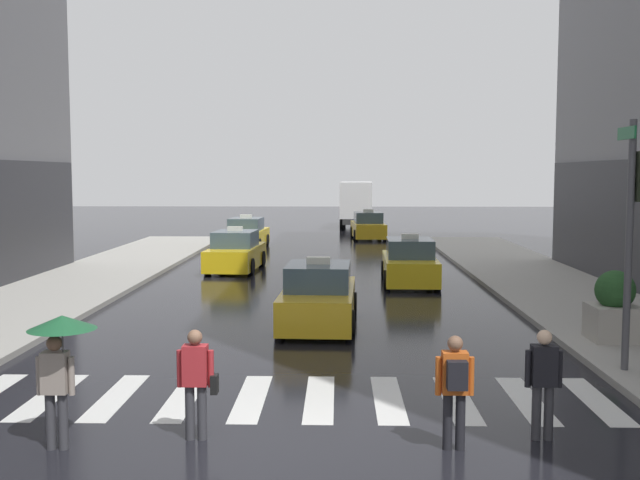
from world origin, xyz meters
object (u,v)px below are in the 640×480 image
(taxi_third, at_px, (236,253))
(taxi_lead, at_px, (319,298))
(box_truck, at_px, (356,203))
(pedestrian_with_backpack, at_px, (455,384))
(taxi_second, at_px, (410,264))
(planter_near_corner, at_px, (614,309))
(pedestrian_with_umbrella, at_px, (60,345))
(pedestrian_plain_coat, at_px, (543,378))
(taxi_fourth, at_px, (246,235))
(traffic_light_pole, at_px, (636,209))
(taxi_fifth, at_px, (368,227))
(pedestrian_with_handbag, at_px, (196,378))

(taxi_third, bearing_deg, taxi_lead, -71.56)
(box_truck, height_order, pedestrian_with_backpack, box_truck)
(taxi_second, xyz_separation_m, planter_near_corner, (3.73, -9.62, 0.15))
(taxi_second, height_order, box_truck, box_truck)
(taxi_lead, xyz_separation_m, pedestrian_with_umbrella, (-3.43, -8.79, 0.79))
(taxi_second, relative_size, taxi_third, 0.99)
(taxi_lead, bearing_deg, pedestrian_plain_coat, -66.82)
(pedestrian_with_umbrella, xyz_separation_m, pedestrian_with_backpack, (5.59, 0.09, -0.54))
(taxi_lead, height_order, taxi_fourth, same)
(traffic_light_pole, xyz_separation_m, taxi_fourth, (-10.48, 24.67, -2.53))
(pedestrian_plain_coat, distance_m, planter_near_corner, 6.89)
(taxi_second, height_order, pedestrian_with_backpack, taxi_second)
(taxi_fifth, height_order, pedestrian_with_umbrella, pedestrian_with_umbrella)
(pedestrian_with_handbag, bearing_deg, taxi_second, 73.64)
(taxi_lead, bearing_deg, taxi_third, 108.44)
(taxi_fourth, xyz_separation_m, taxi_fifth, (6.64, 6.10, 0.00))
(traffic_light_pole, xyz_separation_m, taxi_fifth, (-3.84, 30.77, -2.53))
(pedestrian_with_backpack, distance_m, pedestrian_plain_coat, 1.45)
(traffic_light_pole, height_order, taxi_fifth, traffic_light_pole)
(taxi_lead, xyz_separation_m, taxi_second, (3.06, 7.45, 0.00))
(taxi_lead, height_order, pedestrian_plain_coat, taxi_lead)
(taxi_fourth, xyz_separation_m, pedestrian_with_backpack, (6.48, -28.60, 0.25))
(pedestrian_with_backpack, bearing_deg, taxi_fourth, 102.77)
(planter_near_corner, bearing_deg, pedestrian_with_umbrella, -147.05)
(pedestrian_with_handbag, bearing_deg, taxi_third, 96.14)
(taxi_fourth, bearing_deg, pedestrian_with_handbag, -84.45)
(pedestrian_with_handbag, height_order, planter_near_corner, planter_near_corner)
(traffic_light_pole, xyz_separation_m, pedestrian_with_umbrella, (-9.58, -4.02, -1.74))
(taxi_fifth, relative_size, planter_near_corner, 2.89)
(taxi_lead, xyz_separation_m, box_truck, (1.82, 34.97, 1.13))
(pedestrian_with_handbag, height_order, pedestrian_plain_coat, same)
(pedestrian_with_backpack, bearing_deg, traffic_light_pole, 44.55)
(box_truck, height_order, pedestrian_plain_coat, box_truck)
(pedestrian_with_umbrella, bearing_deg, pedestrian_plain_coat, 4.57)
(pedestrian_with_handbag, distance_m, planter_near_corner, 10.41)
(box_truck, distance_m, pedestrian_with_umbrella, 44.08)
(planter_near_corner, bearing_deg, taxi_third, 128.46)
(traffic_light_pole, bearing_deg, taxi_lead, 142.20)
(taxi_third, relative_size, pedestrian_with_backpack, 2.80)
(traffic_light_pole, distance_m, taxi_lead, 8.19)
(box_truck, relative_size, pedestrian_plain_coat, 4.61)
(taxi_lead, bearing_deg, taxi_fifth, 84.91)
(taxi_fourth, distance_m, planter_near_corner, 24.71)
(taxi_third, height_order, pedestrian_with_umbrella, pedestrian_with_umbrella)
(taxi_lead, bearing_deg, taxi_second, 67.69)
(traffic_light_pole, bearing_deg, pedestrian_with_umbrella, -157.23)
(taxi_fourth, height_order, planter_near_corner, taxi_fourth)
(taxi_second, bearing_deg, planter_near_corner, -68.78)
(planter_near_corner, bearing_deg, taxi_fourth, 116.74)
(pedestrian_plain_coat, bearing_deg, pedestrian_with_backpack, -161.28)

